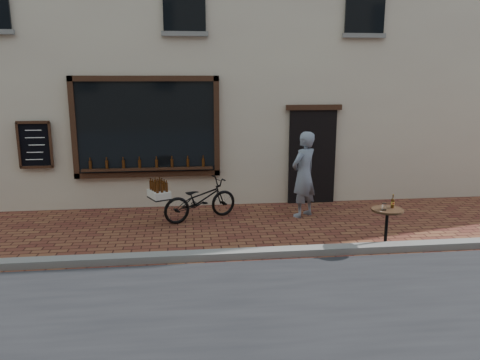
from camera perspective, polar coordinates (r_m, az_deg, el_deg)
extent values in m
plane|color=#57251C|center=(7.77, 1.62, -9.87)|extent=(90.00, 90.00, 0.00)
cube|color=slate|center=(7.93, 1.41, -8.92)|extent=(90.00, 0.25, 0.12)
cube|color=beige|center=(13.79, -2.46, 21.06)|extent=(28.00, 6.00, 10.00)
cube|color=black|center=(10.64, -11.34, 6.32)|extent=(3.00, 0.06, 2.00)
cube|color=black|center=(10.56, -11.60, 12.03)|extent=(3.24, 0.10, 0.12)
cube|color=black|center=(10.78, -11.10, 0.71)|extent=(3.24, 0.10, 0.12)
cube|color=black|center=(10.86, -19.62, 5.96)|extent=(0.12, 0.10, 2.24)
cube|color=black|center=(10.61, -2.87, 6.53)|extent=(0.12, 0.10, 2.24)
cube|color=black|center=(10.71, -11.15, 1.33)|extent=(2.90, 0.16, 0.05)
cube|color=black|center=(11.12, 8.77, 2.78)|extent=(1.10, 0.10, 2.20)
cube|color=black|center=(10.96, 9.01, 8.74)|extent=(1.30, 0.10, 0.12)
cube|color=black|center=(11.12, -23.71, 3.95)|extent=(0.62, 0.04, 0.92)
cylinder|color=#3D1C07|center=(10.86, -17.77, 1.76)|extent=(0.06, 0.06, 0.19)
cylinder|color=#3D1C07|center=(10.79, -15.91, 1.82)|extent=(0.06, 0.06, 0.19)
cylinder|color=#3D1C07|center=(10.74, -14.03, 1.88)|extent=(0.06, 0.06, 0.19)
cylinder|color=#3D1C07|center=(10.70, -12.13, 1.94)|extent=(0.06, 0.06, 0.19)
cylinder|color=#3D1C07|center=(10.67, -10.22, 1.99)|extent=(0.06, 0.06, 0.19)
cylinder|color=#3D1C07|center=(10.66, -8.31, 2.04)|extent=(0.06, 0.06, 0.19)
cylinder|color=#3D1C07|center=(10.65, -6.39, 2.09)|extent=(0.06, 0.06, 0.19)
cylinder|color=#3D1C07|center=(10.66, -4.46, 2.14)|extent=(0.06, 0.06, 0.19)
cube|color=black|center=(11.43, 15.07, 20.40)|extent=(0.90, 0.06, 1.40)
imported|color=black|center=(9.83, -4.86, -2.39)|extent=(1.74, 1.22, 0.87)
cube|color=black|center=(9.42, -9.84, -2.17)|extent=(0.49, 0.56, 0.03)
cube|color=beige|center=(9.40, -9.86, -1.68)|extent=(0.50, 0.57, 0.13)
cylinder|color=#3D1C07|center=(9.25, -8.94, -0.88)|extent=(0.05, 0.05, 0.18)
cylinder|color=#3D1C07|center=(9.21, -9.49, -0.96)|extent=(0.05, 0.05, 0.18)
cylinder|color=#3D1C07|center=(9.18, -10.04, -1.03)|extent=(0.05, 0.05, 0.18)
cylinder|color=#3D1C07|center=(9.35, -9.22, -0.74)|extent=(0.05, 0.05, 0.18)
cylinder|color=#3D1C07|center=(9.31, -9.76, -0.81)|extent=(0.05, 0.05, 0.18)
cylinder|color=#3D1C07|center=(9.28, -10.31, -0.89)|extent=(0.05, 0.05, 0.18)
cylinder|color=#3D1C07|center=(9.45, -9.49, -0.61)|extent=(0.05, 0.05, 0.18)
cylinder|color=#3D1C07|center=(9.42, -10.03, -0.67)|extent=(0.05, 0.05, 0.18)
cylinder|color=#3D1C07|center=(9.38, -10.57, -0.74)|extent=(0.05, 0.05, 0.18)
cylinder|color=#3D1C07|center=(9.56, -9.75, -0.47)|extent=(0.05, 0.05, 0.18)
cylinder|color=#3D1C07|center=(9.52, -10.29, -0.54)|extent=(0.05, 0.05, 0.18)
cylinder|color=#3D1C07|center=(9.49, -10.83, -0.61)|extent=(0.05, 0.05, 0.18)
cylinder|color=black|center=(8.73, 17.25, -7.77)|extent=(0.40, 0.40, 0.03)
cylinder|color=black|center=(8.62, 17.39, -5.67)|extent=(0.06, 0.06, 0.64)
cylinder|color=black|center=(8.53, 17.54, -3.50)|extent=(0.55, 0.55, 0.04)
cylinder|color=gold|center=(8.59, 18.11, -2.70)|extent=(0.06, 0.06, 0.06)
cylinder|color=white|center=(8.41, 17.18, -3.14)|extent=(0.07, 0.07, 0.12)
imported|color=gray|center=(10.02, 7.78, 0.67)|extent=(0.80, 0.76, 1.83)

